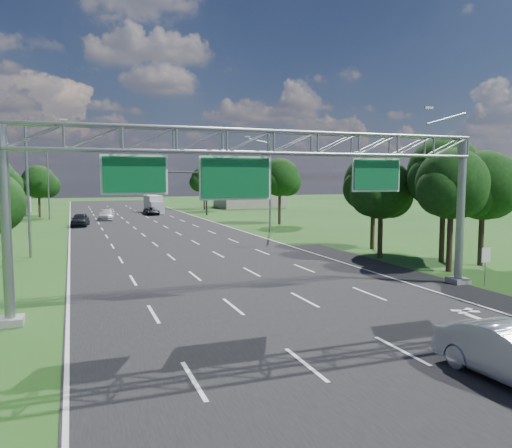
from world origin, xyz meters
name	(u,v)px	position (x,y,z in m)	size (l,w,h in m)	color
ground	(185,250)	(0.00, 30.00, 0.00)	(220.00, 220.00, 0.00)	#204815
road	(185,250)	(0.00, 30.00, 0.00)	(18.00, 180.00, 0.02)	black
road_flare	(415,278)	(10.20, 14.00, 0.00)	(3.00, 30.00, 0.02)	black
sign_gantry	(273,156)	(0.33, 12.00, 6.89)	(23.50, 1.00, 9.56)	gray
regulatory_sign	(486,258)	(12.40, 10.98, 1.51)	(0.60, 0.08, 2.10)	gray
traffic_signal	(184,182)	(7.48, 65.00, 5.17)	(12.21, 0.24, 7.00)	black
streetlight_l_near	(30,181)	(-11.30, 30.00, 5.58)	(2.97, 0.22, 10.16)	gray
streetlight_l_far	(50,179)	(-11.30, 65.00, 5.58)	(2.97, 0.22, 10.16)	gray
streetlight_r_mid	(269,180)	(11.30, 40.00, 5.58)	(2.97, 0.22, 10.16)	gray
tree_cluster_right	(424,185)	(14.80, 19.19, 5.31)	(9.91, 14.60, 8.68)	#2D2116
tree_verge_lc	(39,183)	(-12.92, 70.04, 4.98)	(5.76, 4.80, 7.62)	#2D2116
tree_verge_rd	(280,179)	(16.08, 48.04, 5.63)	(5.76, 4.80, 8.28)	#2D2116
tree_verge_re	(205,181)	(14.08, 78.04, 5.20)	(5.76, 4.80, 7.84)	#2D2116
building_right	(249,197)	(24.00, 82.00, 2.00)	(12.00, 9.00, 4.00)	gray
car_queue_a	(107,215)	(-4.05, 61.99, 0.70)	(1.95, 4.80, 1.39)	silver
car_queue_b	(152,211)	(3.11, 68.66, 0.59)	(1.95, 4.22, 1.17)	black
car_queue_c	(80,220)	(-7.66, 53.54, 0.79)	(1.86, 4.63, 1.58)	black
box_truck	(154,205)	(4.18, 73.22, 1.37)	(2.44, 7.64, 2.86)	silver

